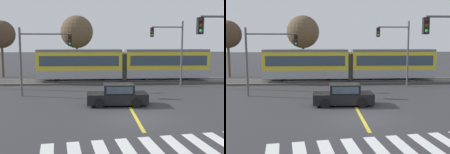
{
  "view_description": "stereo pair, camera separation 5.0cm",
  "coord_description": "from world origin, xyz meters",
  "views": [
    {
      "loc": [
        -2.51,
        -15.87,
        4.5
      ],
      "look_at": [
        -0.97,
        6.64,
        1.6
      ],
      "focal_mm": 45.0,
      "sensor_mm": 36.0,
      "label": 1
    },
    {
      "loc": [
        -2.46,
        -15.88,
        4.5
      ],
      "look_at": [
        -0.97,
        6.64,
        1.6
      ],
      "focal_mm": 45.0,
      "sensor_mm": 36.0,
      "label": 2
    }
  ],
  "objects": [
    {
      "name": "ground_plane",
      "position": [
        0.0,
        0.0,
        0.0
      ],
      "size": [
        200.0,
        200.0,
        0.0
      ],
      "primitive_type": "plane",
      "color": "#333335"
    },
    {
      "name": "track_bed",
      "position": [
        0.0,
        14.75,
        0.09
      ],
      "size": [
        120.0,
        4.0,
        0.18
      ],
      "primitive_type": "cube",
      "color": "#4C4742",
      "rests_on": "ground"
    },
    {
      "name": "rail_near",
      "position": [
        0.0,
        14.03,
        0.23
      ],
      "size": [
        120.0,
        0.08,
        0.1
      ],
      "primitive_type": "cube",
      "color": "#939399",
      "rests_on": "track_bed"
    },
    {
      "name": "rail_far",
      "position": [
        0.0,
        15.47,
        0.23
      ],
      "size": [
        120.0,
        0.08,
        0.1
      ],
      "primitive_type": "cube",
      "color": "#939399",
      "rests_on": "track_bed"
    },
    {
      "name": "light_rail_tram",
      "position": [
        0.83,
        14.74,
        2.05
      ],
      "size": [
        18.5,
        2.64,
        3.43
      ],
      "color": "#9E9EA3",
      "rests_on": "track_bed"
    },
    {
      "name": "crosswalk_stripe_1",
      "position": [
        -3.27,
        -5.06,
        0.0
      ],
      "size": [
        0.91,
        2.85,
        0.01
      ],
      "primitive_type": "cube",
      "rotation": [
        0.0,
        0.0,
        0.13
      ],
      "color": "silver",
      "rests_on": "ground"
    },
    {
      "name": "crosswalk_stripe_2",
      "position": [
        -2.18,
        -4.92,
        0.0
      ],
      "size": [
        0.91,
        2.85,
        0.01
      ],
      "primitive_type": "cube",
      "rotation": [
        0.0,
        0.0,
        0.13
      ],
      "color": "silver",
      "rests_on": "ground"
    },
    {
      "name": "crosswalk_stripe_3",
      "position": [
        -1.09,
        -4.78,
        0.0
      ],
      "size": [
        0.91,
        2.85,
        0.01
      ],
      "primitive_type": "cube",
      "rotation": [
        0.0,
        0.0,
        0.13
      ],
      "color": "silver",
      "rests_on": "ground"
    },
    {
      "name": "crosswalk_stripe_4",
      "position": [
        0.0,
        -4.64,
        0.0
      ],
      "size": [
        0.91,
        2.85,
        0.01
      ],
      "primitive_type": "cube",
      "rotation": [
        0.0,
        0.0,
        0.13
      ],
      "color": "silver",
      "rests_on": "ground"
    },
    {
      "name": "crosswalk_stripe_5",
      "position": [
        1.09,
        -4.5,
        0.0
      ],
      "size": [
        0.91,
        2.85,
        0.01
      ],
      "primitive_type": "cube",
      "rotation": [
        0.0,
        0.0,
        0.13
      ],
      "color": "silver",
      "rests_on": "ground"
    },
    {
      "name": "crosswalk_stripe_6",
      "position": [
        2.18,
        -4.36,
        0.0
      ],
      "size": [
        0.91,
        2.85,
        0.01
      ],
      "primitive_type": "cube",
      "rotation": [
        0.0,
        0.0,
        0.13
      ],
      "color": "silver",
      "rests_on": "ground"
    },
    {
      "name": "crosswalk_stripe_7",
      "position": [
        3.27,
        -4.22,
        0.0
      ],
      "size": [
        0.91,
        2.85,
        0.01
      ],
      "primitive_type": "cube",
      "rotation": [
        0.0,
        0.0,
        0.13
      ],
      "color": "silver",
      "rests_on": "ground"
    },
    {
      "name": "lane_centre_line",
      "position": [
        0.0,
        5.06,
        0.0
      ],
      "size": [
        0.2,
        15.39,
        0.01
      ],
      "primitive_type": "cube",
      "color": "gold",
      "rests_on": "ground"
    },
    {
      "name": "sedan_crossing",
      "position": [
        -0.81,
        3.46,
        0.7
      ],
      "size": [
        4.2,
        1.92,
        1.52
      ],
      "color": "black",
      "rests_on": "ground"
    },
    {
      "name": "traffic_light_far_right",
      "position": [
        5.21,
        11.28,
        4.14
      ],
      "size": [
        3.25,
        0.38,
        6.43
      ],
      "color": "#515459",
      "rests_on": "ground"
    },
    {
      "name": "traffic_light_mid_left",
      "position": [
        -6.84,
        7.21,
        3.69
      ],
      "size": [
        4.25,
        0.38,
        5.58
      ],
      "color": "#515459",
      "rests_on": "ground"
    },
    {
      "name": "bare_tree_far_west",
      "position": [
        -13.71,
        19.73,
        5.29
      ],
      "size": [
        3.39,
        3.39,
        7.02
      ],
      "color": "brown",
      "rests_on": "ground"
    },
    {
      "name": "bare_tree_west",
      "position": [
        -4.53,
        20.44,
        5.63
      ],
      "size": [
        4.15,
        4.15,
        7.73
      ],
      "color": "brown",
      "rests_on": "ground"
    }
  ]
}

